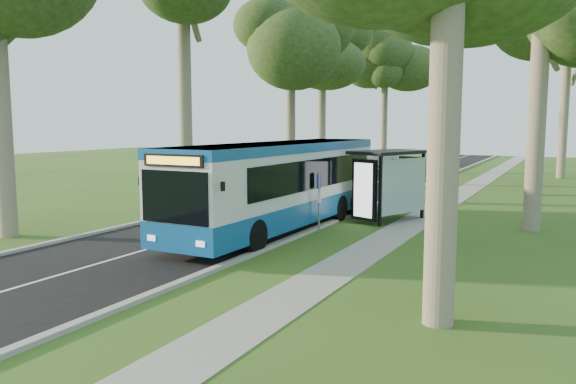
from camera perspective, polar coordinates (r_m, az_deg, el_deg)
name	(u,v)px	position (r m, az deg, el deg)	size (l,w,h in m)	color
ground	(289,241)	(19.92, 0.11, -4.97)	(120.00, 120.00, 0.00)	#2B4E18
road	(315,200)	(30.30, 2.76, -0.85)	(7.00, 100.00, 0.02)	black
kerb_east	(377,204)	(29.05, 9.07, -1.17)	(0.25, 100.00, 0.12)	#9E9B93
kerb_west	(259,196)	(31.88, -2.98, -0.37)	(0.25, 100.00, 0.12)	#9E9B93
centre_line	(315,200)	(30.30, 2.76, -0.83)	(0.12, 100.00, 0.01)	white
footpath	(437,209)	(28.29, 14.86, -1.63)	(1.50, 100.00, 0.02)	gray
bus	(281,185)	(21.70, -0.72, 0.71)	(2.91, 12.83, 3.39)	silver
bus_stop_sign	(319,195)	(21.27, 3.17, -0.29)	(0.08, 0.32, 2.28)	gray
bus_shelter	(389,172)	(23.77, 10.24, 2.02)	(3.00, 3.92, 2.99)	black
litter_bin	(384,203)	(26.44, 9.76, -1.11)	(0.51, 0.51, 0.90)	black
car_white	(343,164)	(46.44, 5.63, 2.85)	(1.96, 4.88, 1.66)	silver
car_silver	(374,159)	(53.85, 8.76, 3.38)	(1.80, 5.17, 1.70)	#A2A4A9
tree_west_c	(291,38)	(40.05, 0.29, 15.37)	(5.20, 5.20, 13.47)	#7A6B56
tree_west_d	(322,34)	(50.11, 3.51, 15.74)	(5.20, 5.20, 15.94)	#7A6B56
tree_west_e	(385,57)	(58.40, 9.85, 13.32)	(5.20, 5.20, 14.45)	#7A6B56
tree_east_c	(542,14)	(35.96, 24.40, 16.13)	(5.20, 5.20, 13.80)	#7A6B56
tree_east_d	(568,45)	(47.75, 26.57, 13.25)	(5.20, 5.20, 13.43)	#7A6B56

